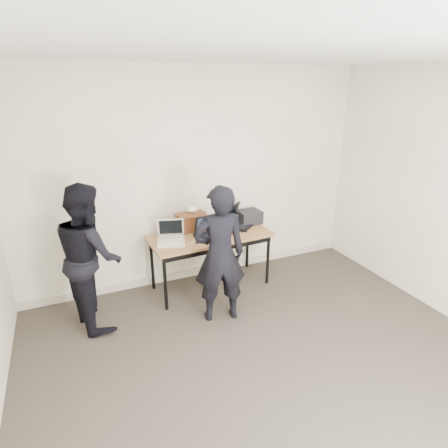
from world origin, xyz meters
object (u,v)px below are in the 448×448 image
person_typist (220,255)px  person_observer (90,256)px  desk (211,239)px  laptop_center (210,231)px  leather_satchel (191,222)px  laptop_beige (171,238)px  laptop_right (238,221)px  equipment_box (249,217)px

person_typist → person_observer: 1.37m
person_observer → desk: bearing=-95.8°
laptop_center → person_observer: (-1.43, -0.17, 0.01)m
person_typist → leather_satchel: bearing=-78.0°
laptop_beige → person_typist: person_typist is taller
laptop_beige → leather_satchel: 0.41m
person_observer → laptop_right: bearing=-92.2°
desk → person_observer: person_observer is taller
equipment_box → person_observer: (-2.06, -0.37, -0.02)m
laptop_center → person_typist: (-0.15, -0.66, -0.00)m
laptop_right → equipment_box: size_ratio=1.69×
desk → person_observer: bearing=-176.0°
leather_satchel → person_observer: person_observer is taller
leather_satchel → person_observer: (-1.25, -0.40, -0.06)m
equipment_box → person_observer: 2.10m
equipment_box → person_typist: bearing=-132.6°
desk → person_observer: (-1.43, -0.18, 0.13)m
desk → person_observer: size_ratio=0.97×
leather_satchel → laptop_center: bearing=-57.3°
desk → equipment_box: 0.67m
laptop_beige → desk: bearing=17.5°
desk → laptop_center: size_ratio=4.09×
laptop_right → leather_satchel: laptop_right is taller
laptop_center → person_typist: person_typist is taller
laptop_center → equipment_box: laptop_center is taller
person_typist → equipment_box: bearing=-121.9°
laptop_center → laptop_beige: bearing=167.3°
laptop_center → person_observer: 1.44m
equipment_box → desk: bearing=-163.0°
laptop_right → person_observer: size_ratio=0.32×
laptop_right → leather_satchel: (-0.64, 0.05, 0.07)m
laptop_right → laptop_center: bearing=164.6°
desk → person_typist: person_typist is taller
desk → person_typist: 0.69m
laptop_beige → laptop_center: size_ratio=1.04×
equipment_box → laptop_center: bearing=-162.9°
laptop_beige → person_observer: person_observer is taller
laptop_center → leather_satchel: leather_satchel is taller
laptop_beige → equipment_box: 1.15m
laptop_beige → person_typist: 0.74m
laptop_right → person_typist: person_typist is taller
person_typist → person_observer: person_observer is taller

